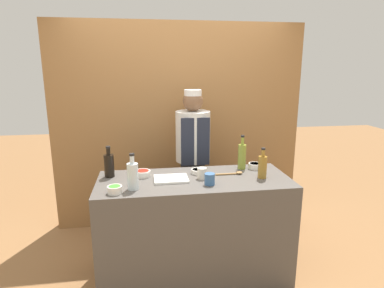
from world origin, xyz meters
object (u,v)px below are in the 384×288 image
object	(u,v)px
bottle_vinegar	(262,166)
cup_blue	(210,179)
sauce_bowl_red	(142,173)
bottle_oil	(242,156)
chef_center	(193,160)
bottle_clear	(133,175)
cutting_board	(171,179)
wooden_spoon	(233,173)
sauce_bowl_white	(255,166)
bottle_soy	(109,165)
cup_cream	(202,173)
sauce_bowl_yellow	(198,171)
sauce_bowl_green	(115,189)

from	to	relation	value
bottle_vinegar	cup_blue	xyz separation A→B (m)	(-0.49, -0.10, -0.06)
sauce_bowl_red	bottle_oil	bearing A→B (deg)	5.28
cup_blue	chef_center	distance (m)	0.90
bottle_oil	bottle_clear	world-z (taller)	bottle_oil
cutting_board	wooden_spoon	size ratio (longest dim) A/B	1.16
sauce_bowl_white	bottle_vinegar	bearing A→B (deg)	-95.47
bottle_soy	chef_center	distance (m)	1.02
cutting_board	cup_cream	world-z (taller)	cup_cream
wooden_spoon	sauce_bowl_yellow	bearing A→B (deg)	165.92
bottle_clear	wooden_spoon	size ratio (longest dim) A/B	1.18
sauce_bowl_yellow	wooden_spoon	distance (m)	0.32
bottle_oil	cutting_board	bearing A→B (deg)	-162.50
sauce_bowl_yellow	sauce_bowl_red	bearing A→B (deg)	-179.34
sauce_bowl_red	cup_cream	bearing A→B (deg)	-14.25
sauce_bowl_green	bottle_oil	xyz separation A→B (m)	(1.15, 0.45, 0.10)
bottle_vinegar	cup_blue	size ratio (longest dim) A/B	2.81
cutting_board	bottle_vinegar	size ratio (longest dim) A/B	1.07
sauce_bowl_red	cutting_board	bearing A→B (deg)	-28.64
cup_blue	bottle_soy	bearing A→B (deg)	158.57
cutting_board	bottle_vinegar	bearing A→B (deg)	-4.39
bottle_vinegar	cup_cream	bearing A→B (deg)	173.13
bottle_vinegar	bottle_soy	size ratio (longest dim) A/B	0.97
sauce_bowl_white	sauce_bowl_yellow	distance (m)	0.57
cup_blue	wooden_spoon	xyz separation A→B (m)	(0.26, 0.22, -0.04)
sauce_bowl_yellow	bottle_soy	size ratio (longest dim) A/B	0.43
sauce_bowl_green	chef_center	distance (m)	1.24
sauce_bowl_green	bottle_clear	xyz separation A→B (m)	(0.14, 0.06, 0.08)
bottle_clear	chef_center	world-z (taller)	chef_center
sauce_bowl_yellow	chef_center	bearing A→B (deg)	85.50
bottle_clear	sauce_bowl_yellow	bearing A→B (deg)	27.97
sauce_bowl_green	sauce_bowl_yellow	xyz separation A→B (m)	(0.71, 0.37, -0.01)
sauce_bowl_white	sauce_bowl_yellow	world-z (taller)	sauce_bowl_white
sauce_bowl_white	bottle_oil	distance (m)	0.16
cutting_board	sauce_bowl_yellow	bearing A→B (deg)	28.40
sauce_bowl_green	wooden_spoon	distance (m)	1.06
bottle_vinegar	cup_cream	world-z (taller)	bottle_vinegar
cup_blue	wooden_spoon	size ratio (longest dim) A/B	0.38
sauce_bowl_white	bottle_vinegar	world-z (taller)	bottle_vinegar
bottle_clear	wooden_spoon	bearing A→B (deg)	14.42
cup_blue	cup_cream	bearing A→B (deg)	102.44
sauce_bowl_yellow	sauce_bowl_red	xyz separation A→B (m)	(-0.50, -0.01, 0.01)
cup_blue	chef_center	world-z (taller)	chef_center
cutting_board	cup_blue	distance (m)	0.35
sauce_bowl_red	bottle_soy	xyz separation A→B (m)	(-0.29, 0.04, 0.08)
sauce_bowl_green	cup_cream	world-z (taller)	cup_cream
bottle_oil	bottle_soy	size ratio (longest dim) A/B	1.18
bottle_vinegar	bottle_oil	bearing A→B (deg)	109.47
bottle_oil	chef_center	xyz separation A→B (m)	(-0.39, 0.52, -0.18)
sauce_bowl_red	bottle_clear	xyz separation A→B (m)	(-0.07, -0.30, 0.09)
cup_cream	bottle_vinegar	bearing A→B (deg)	-6.87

